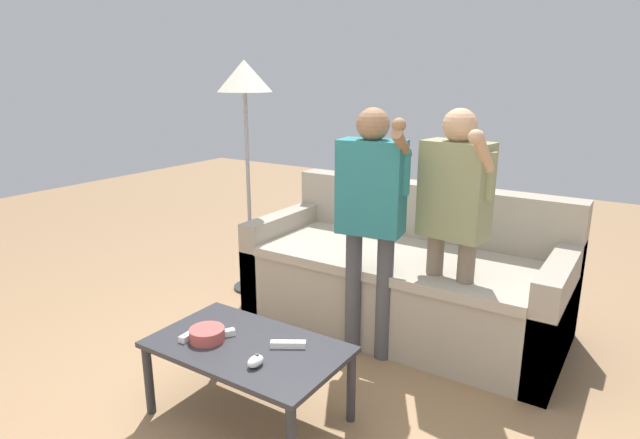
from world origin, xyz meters
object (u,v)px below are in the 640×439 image
Objects in this scene: player_center at (371,206)px; game_remote_wand_far at (219,334)px; coffee_table at (248,354)px; floor_lamp at (245,90)px; couch at (406,278)px; game_remote_nunchuk at (255,361)px; player_right at (454,210)px; game_remote_wand_near at (288,344)px; snack_bowl at (207,334)px; game_remote_wand_spare at (192,334)px.

player_center is 9.97× the size of game_remote_wand_far.
coffee_table is 0.54× the size of floor_lamp.
floor_lamp is at bearing -175.36° from couch.
game_remote_nunchuk is 0.61× the size of game_remote_wand_far.
player_right is 9.14× the size of game_remote_wand_near.
player_right is at bearing 53.58° from snack_bowl.
snack_bowl is 0.12× the size of player_center.
game_remote_wand_far is at bearing 61.48° from snack_bowl.
game_remote_wand_near is (0.18, 0.09, 0.06)m from coffee_table.
game_remote_nunchuk is 2.12m from floor_lamp.
couch is 1.36m from coffee_table.
couch is at bearing 88.57° from game_remote_wand_near.
snack_bowl is 0.35m from game_remote_nunchuk.
game_remote_wand_near is at bearing 22.90° from snack_bowl.
coffee_table is at bearing 5.74° from game_remote_wand_far.
snack_bowl is at bearing -105.66° from couch.
couch is at bearing 140.38° from player_right.
floor_lamp reaches higher than snack_bowl.
coffee_table is 6.11× the size of game_remote_wand_spare.
game_remote_nunchuk is at bearing -9.31° from snack_bowl.
game_remote_wand_spare is (-0.47, -0.92, -0.51)m from player_center.
game_remote_wand_near is (-0.02, -0.75, -0.51)m from player_center.
game_remote_wand_near is (1.21, -1.16, -1.10)m from floor_lamp.
game_remote_wand_near is at bearing -115.02° from player_right.
coffee_table is at bearing -103.28° from player_center.
game_remote_nunchuk is 0.06× the size of player_center.
game_remote_wand_near is 0.48m from game_remote_wand_spare.
snack_bowl is at bearing 170.69° from game_remote_nunchuk.
game_remote_nunchuk is at bearing -92.54° from player_center.
floor_lamp is at bearing 161.78° from player_center.
game_remote_nunchuk is 0.06× the size of player_right.
couch is 12.61× the size of game_remote_wand_near.
player_center is 0.91m from game_remote_wand_near.
player_right is 1.14m from game_remote_wand_near.
game_remote_nunchuk is 1.09m from player_center.
floor_lamp reaches higher than game_remote_wand_near.
couch is at bearing 88.94° from player_center.
game_remote_nunchuk is 0.43m from game_remote_wand_spare.
floor_lamp is 1.18× the size of player_right.
game_remote_wand_far reaches higher than coffee_table.
game_remote_wand_near reaches higher than coffee_table.
snack_bowl is at bearing -157.10° from game_remote_wand_near.
couch reaches higher than game_remote_wand_near.
player_center is at bearing -91.06° from couch.
floor_lamp is 1.18× the size of player_center.
game_remote_wand_spare is (-0.27, -0.09, 0.06)m from coffee_table.
coffee_table is at bearing 141.12° from game_remote_nunchuk.
coffee_table is 0.21m from game_remote_nunchuk.
coffee_table is at bearing -98.76° from couch.
game_remote_nunchuk is at bearing -49.04° from floor_lamp.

